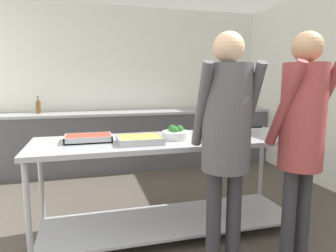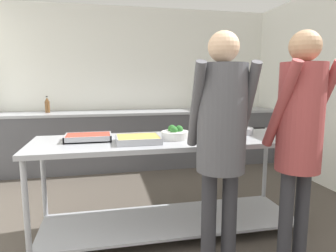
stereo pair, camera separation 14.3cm
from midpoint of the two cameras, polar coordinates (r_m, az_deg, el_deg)
wall_rear at (r=5.28m, az=-7.94°, el=7.46°), size 4.72×0.06×2.65m
back_counter at (r=5.00m, az=-7.20°, el=-2.48°), size 4.56×0.65×0.93m
serving_counter at (r=2.78m, az=-0.94°, el=-8.35°), size 2.43×0.78×0.91m
serving_tray_roast at (r=2.69m, az=-16.40°, el=-2.28°), size 0.40×0.27×0.05m
serving_tray_vegetables at (r=2.54m, az=-7.02°, el=-2.63°), size 0.37×0.32×0.05m
broccoli_bowl at (r=2.69m, az=-0.01°, el=-1.50°), size 0.25×0.25×0.12m
plate_stack at (r=2.60m, az=7.54°, el=-2.29°), size 0.28×0.28×0.06m
sauce_pan at (r=3.04m, az=11.82°, el=-0.71°), size 0.41×0.27×0.06m
guest_serving_left at (r=2.10m, az=9.13°, el=-0.64°), size 0.46×0.37×1.75m
guest_serving_right at (r=2.27m, az=22.52°, el=-0.11°), size 0.42×0.37×1.76m
water_bottle at (r=5.00m, az=-24.22°, el=3.56°), size 0.07×0.07×0.26m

